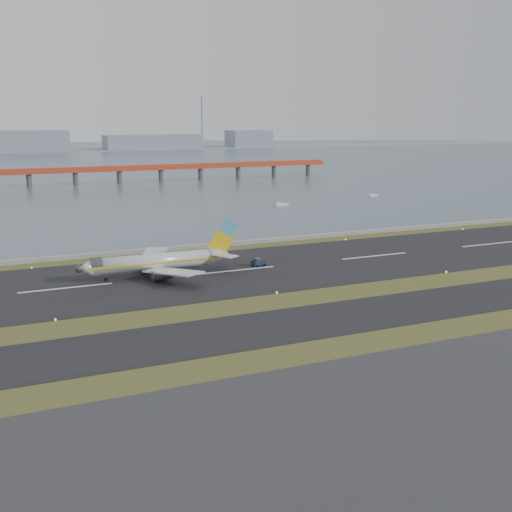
% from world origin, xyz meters
% --- Properties ---
extents(ground, '(1000.00, 1000.00, 0.00)m').
position_xyz_m(ground, '(0.00, 0.00, 0.00)').
color(ground, '#3D4C1B').
rests_on(ground, ground).
extents(apron_strip, '(1000.00, 50.00, 0.10)m').
position_xyz_m(apron_strip, '(0.00, -55.00, 0.05)').
color(apron_strip, '#313133').
rests_on(apron_strip, ground).
extents(taxiway_strip, '(1000.00, 18.00, 0.10)m').
position_xyz_m(taxiway_strip, '(0.00, -12.00, 0.05)').
color(taxiway_strip, black).
rests_on(taxiway_strip, ground).
extents(runway_strip, '(1000.00, 45.00, 0.10)m').
position_xyz_m(runway_strip, '(0.00, 30.00, 0.05)').
color(runway_strip, black).
rests_on(runway_strip, ground).
extents(seawall, '(1000.00, 2.50, 1.00)m').
position_xyz_m(seawall, '(0.00, 60.00, 0.50)').
color(seawall, gray).
rests_on(seawall, ground).
extents(bay_water, '(1400.00, 800.00, 1.30)m').
position_xyz_m(bay_water, '(0.00, 460.00, 0.00)').
color(bay_water, '#455362').
rests_on(bay_water, ground).
extents(red_pier, '(260.00, 5.00, 10.20)m').
position_xyz_m(red_pier, '(20.00, 250.00, 7.28)').
color(red_pier, '#B53D1F').
rests_on(red_pier, ground).
extents(far_shoreline, '(1400.00, 80.00, 60.50)m').
position_xyz_m(far_shoreline, '(13.62, 620.00, 6.07)').
color(far_shoreline, gray).
rests_on(far_shoreline, ground).
extents(airliner, '(38.52, 32.89, 12.80)m').
position_xyz_m(airliner, '(-18.30, 32.68, 3.46)').
color(airliner, silver).
rests_on(airliner, ground).
extents(pushback_tug, '(3.74, 2.68, 2.17)m').
position_xyz_m(pushback_tug, '(6.85, 32.12, 1.05)').
color(pushback_tug, '#132035').
rests_on(pushback_tug, ground).
extents(workboat_near, '(6.94, 3.35, 1.62)m').
position_xyz_m(workboat_near, '(61.23, 129.35, 0.51)').
color(workboat_near, silver).
rests_on(workboat_near, ground).
extents(workboat_far, '(6.24, 3.70, 1.45)m').
position_xyz_m(workboat_far, '(114.79, 140.66, 0.46)').
color(workboat_far, silver).
rests_on(workboat_far, ground).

